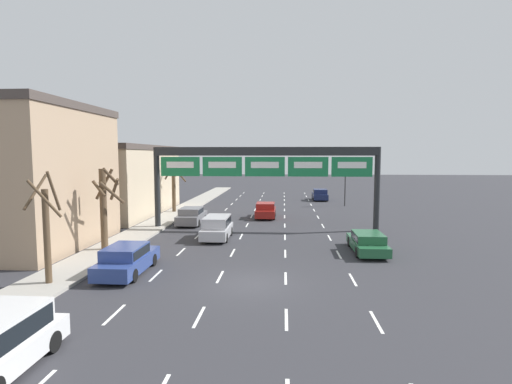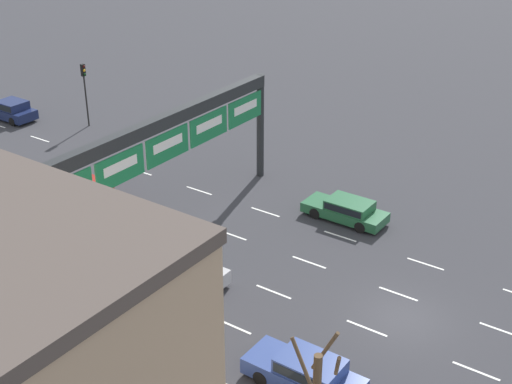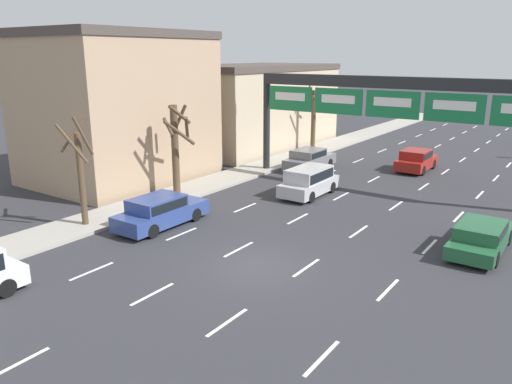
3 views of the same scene
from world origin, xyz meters
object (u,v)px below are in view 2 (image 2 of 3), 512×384
Objects in this scene: car_green at (347,209)px; car_navy at (12,110)px; tree_bare_third at (160,324)px; suv_silver at (185,265)px; traffic_light_near_gantry at (85,82)px; car_blue at (306,372)px; sign_gantry at (163,139)px; car_red at (90,192)px; car_grey at (52,259)px.

car_navy reaches higher than car_green.
tree_bare_third reaches higher than car_green.
tree_bare_third is (-16.54, -0.81, 2.39)m from car_green.
suv_silver is 23.54m from traffic_light_near_gantry.
car_blue is at bearing -157.86° from car_green.
sign_gantry is 11.22m from car_green.
tree_bare_third is (-18.66, -24.22, -0.35)m from traffic_light_near_gantry.
suv_silver is at bearing 161.05° from car_green.
car_navy reaches higher than car_blue.
suv_silver reaches higher than car_red.
traffic_light_near_gantry reaches higher than suv_silver.
car_green is 16.73m from tree_bare_third.
suv_silver is 0.90× the size of traffic_light_near_gantry.
car_green is 1.05× the size of car_grey.
suv_silver is 0.89× the size of car_green.
suv_silver is at bearing -121.58° from traffic_light_near_gantry.
sign_gantry is at bearing -87.98° from car_red.
sign_gantry is 13.02m from tree_bare_third.
tree_bare_third is at bearing -177.21° from car_green.
car_red is (-0.21, 6.00, -4.71)m from sign_gantry.
tree_bare_third is at bearing 124.76° from car_blue.
sign_gantry is 6.95m from suv_silver.
car_green is 15.22m from car_red.
car_grey is at bearing 144.96° from car_green.
traffic_light_near_gantry reaches higher than car_grey.
car_green is at bearing 2.79° from tree_bare_third.
traffic_light_near_gantry is at bearing 60.70° from sign_gantry.
sign_gantry is at bearing -106.51° from car_navy.
suv_silver is at bearing -61.12° from car_grey.
car_grey is 14.83m from car_blue.
traffic_light_near_gantry is at bearing -67.57° from car_navy.
car_blue is at bearing -108.44° from car_red.
car_green is at bearing -47.75° from sign_gantry.
car_green is 29.37m from car_navy.
tree_bare_third is (-16.21, -30.17, 2.28)m from car_navy.
car_green is 23.67m from traffic_light_near_gantry.
suv_silver reaches higher than car_navy.
car_grey reaches higher than car_blue.
car_grey is at bearing 90.26° from car_blue.
car_navy is (9.80, 25.88, -0.12)m from suv_silver.
car_navy is (13.07, 19.96, 0.01)m from car_grey.
sign_gantry is 4.29× the size of suv_silver.
car_red is at bearing -132.67° from traffic_light_near_gantry.
car_navy is 0.86× the size of traffic_light_near_gantry.
sign_gantry is 7.63m from car_red.
traffic_light_near_gantry is (2.45, -5.95, 2.63)m from car_navy.
car_green is (6.81, -7.50, -4.81)m from sign_gantry.
traffic_light_near_gantry is at bearing 52.39° from tree_bare_third.
tree_bare_third reaches higher than car_blue.
car_blue is at bearing -118.18° from traffic_light_near_gantry.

